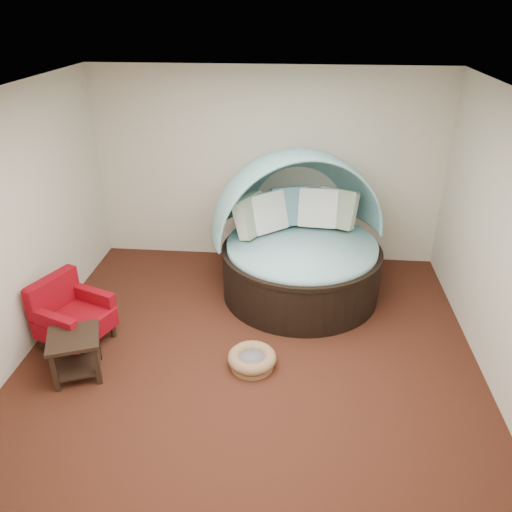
# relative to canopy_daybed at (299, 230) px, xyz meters

# --- Properties ---
(floor) EXTENTS (5.00, 5.00, 0.00)m
(floor) POSITION_rel_canopy_daybed_xyz_m (-0.49, -1.52, -0.88)
(floor) COLOR #431E13
(floor) RESTS_ON ground
(wall_back) EXTENTS (5.00, 0.00, 5.00)m
(wall_back) POSITION_rel_canopy_daybed_xyz_m (-0.49, 0.98, 0.52)
(wall_back) COLOR beige
(wall_back) RESTS_ON floor
(wall_front) EXTENTS (5.00, 0.00, 5.00)m
(wall_front) POSITION_rel_canopy_daybed_xyz_m (-0.49, -4.02, 0.52)
(wall_front) COLOR beige
(wall_front) RESTS_ON floor
(wall_left) EXTENTS (0.00, 5.00, 5.00)m
(wall_left) POSITION_rel_canopy_daybed_xyz_m (-2.99, -1.52, 0.52)
(wall_left) COLOR beige
(wall_left) RESTS_ON floor
(wall_right) EXTENTS (0.00, 5.00, 5.00)m
(wall_right) POSITION_rel_canopy_daybed_xyz_m (2.01, -1.52, 0.52)
(wall_right) COLOR beige
(wall_right) RESTS_ON floor
(ceiling) EXTENTS (5.00, 5.00, 0.00)m
(ceiling) POSITION_rel_canopy_daybed_xyz_m (-0.49, -1.52, 1.92)
(ceiling) COLOR white
(ceiling) RESTS_ON wall_back
(canopy_daybed) EXTENTS (2.66, 2.62, 1.91)m
(canopy_daybed) POSITION_rel_canopy_daybed_xyz_m (0.00, 0.00, 0.00)
(canopy_daybed) COLOR black
(canopy_daybed) RESTS_ON floor
(pet_basket) EXTENTS (0.60, 0.60, 0.18)m
(pet_basket) POSITION_rel_canopy_daybed_xyz_m (-0.45, -1.70, -0.79)
(pet_basket) COLOR brown
(pet_basket) RESTS_ON floor
(red_armchair) EXTENTS (0.89, 0.89, 0.81)m
(red_armchair) POSITION_rel_canopy_daybed_xyz_m (-2.54, -1.44, -0.51)
(red_armchair) COLOR black
(red_armchair) RESTS_ON floor
(side_table) EXTENTS (0.66, 0.66, 0.49)m
(side_table) POSITION_rel_canopy_daybed_xyz_m (-2.27, -1.99, -0.57)
(side_table) COLOR black
(side_table) RESTS_ON floor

